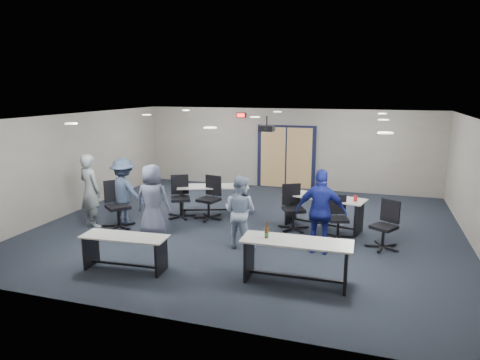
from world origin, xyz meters
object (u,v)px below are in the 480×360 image
(table_back_right, at_px, (324,206))
(person_gray, at_px, (90,191))
(chair_back_b, at_px, (208,198))
(person_plaid, at_px, (153,201))
(chair_loose_right, at_px, (384,225))
(person_lightblue, at_px, (240,212))
(chair_back_c, at_px, (294,208))
(chair_loose_left, at_px, (118,205))
(person_navy, at_px, (321,212))
(table_back_left, at_px, (213,195))
(chair_back_d, at_px, (338,218))
(person_back, at_px, (124,192))
(table_front_right, at_px, (296,254))
(chair_back_a, at_px, (180,197))
(table_front_left, at_px, (125,246))

(table_back_right, height_order, person_gray, person_gray)
(table_back_right, height_order, chair_back_b, chair_back_b)
(person_plaid, bearing_deg, table_back_right, -158.89)
(chair_loose_right, height_order, person_lightblue, person_lightblue)
(person_lightblue, bearing_deg, chair_back_c, -105.61)
(chair_loose_left, bearing_deg, chair_back_c, -35.30)
(person_lightblue, height_order, person_navy, person_navy)
(table_back_left, distance_m, table_back_right, 3.05)
(chair_back_d, bearing_deg, chair_back_b, 156.38)
(chair_back_b, bearing_deg, person_back, -137.46)
(chair_back_d, height_order, person_back, person_back)
(table_back_left, distance_m, person_lightblue, 2.64)
(table_front_right, distance_m, person_gray, 5.60)
(table_front_right, xyz_separation_m, chair_back_b, (-2.85, 3.05, 0.02))
(chair_back_d, relative_size, chair_loose_right, 0.93)
(table_back_left, distance_m, chair_back_c, 2.44)
(table_back_left, relative_size, chair_back_c, 1.85)
(chair_back_c, bearing_deg, person_gray, 167.09)
(table_front_right, bearing_deg, person_lightblue, 135.47)
(chair_back_c, bearing_deg, table_back_right, -2.12)
(chair_back_a, height_order, person_gray, person_gray)
(table_back_right, height_order, chair_loose_left, chair_loose_left)
(chair_back_b, bearing_deg, table_front_right, -33.92)
(chair_back_b, height_order, person_plaid, person_plaid)
(chair_back_a, height_order, person_plaid, person_plaid)
(chair_back_d, height_order, person_plaid, person_plaid)
(table_back_right, relative_size, chair_back_c, 1.90)
(chair_back_c, xyz_separation_m, chair_loose_left, (-4.13, -1.16, 0.03))
(chair_back_d, xyz_separation_m, chair_loose_right, (0.98, -0.38, 0.04))
(chair_back_b, bearing_deg, table_front_left, -82.19)
(table_front_right, height_order, table_back_right, table_front_right)
(person_gray, bearing_deg, chair_back_b, -129.61)
(chair_back_c, xyz_separation_m, person_lightblue, (-0.89, -1.49, 0.24))
(chair_back_b, bearing_deg, table_back_right, 15.71)
(person_plaid, bearing_deg, chair_loose_right, -175.73)
(person_plaid, relative_size, person_lightblue, 1.07)
(person_back, bearing_deg, chair_back_b, -145.77)
(table_back_right, xyz_separation_m, person_plaid, (-3.69, -1.76, 0.30))
(chair_loose_right, xyz_separation_m, person_back, (-6.19, -0.20, 0.32))
(table_back_left, height_order, person_back, person_back)
(table_back_right, bearing_deg, person_navy, -71.18)
(chair_back_c, height_order, person_plaid, person_plaid)
(person_lightblue, relative_size, person_back, 0.93)
(chair_loose_left, xyz_separation_m, person_gray, (-0.67, -0.13, 0.34))
(table_back_right, distance_m, chair_loose_right, 1.69)
(chair_back_b, xyz_separation_m, person_plaid, (-0.73, -1.61, 0.28))
(person_gray, bearing_deg, chair_back_d, -150.33)
(table_front_left, relative_size, person_gray, 0.91)
(chair_back_d, relative_size, person_back, 0.57)
(person_plaid, xyz_separation_m, person_back, (-1.12, 0.57, -0.00))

